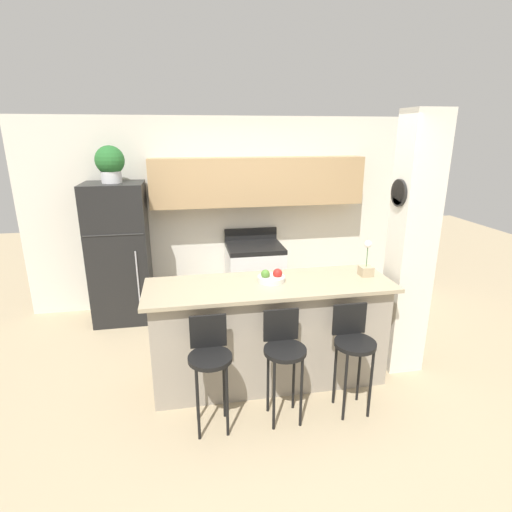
{
  "coord_description": "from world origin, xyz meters",
  "views": [
    {
      "loc": [
        -0.75,
        -3.35,
        2.34
      ],
      "look_at": [
        0.0,
        0.7,
        1.06
      ],
      "focal_mm": 28.0,
      "sensor_mm": 36.0,
      "label": 1
    }
  ],
  "objects_px": {
    "stove_range": "(255,277)",
    "bar_stool_left": "(210,358)",
    "trash_bin": "(170,307)",
    "fruit_bowl": "(271,277)",
    "bar_stool_right": "(353,344)",
    "bar_stool_mid": "(284,351)",
    "potted_plant_on_fridge": "(110,163)",
    "refrigerator": "(120,254)",
    "orchid_vase": "(366,266)"
  },
  "relations": [
    {
      "from": "bar_stool_mid",
      "to": "bar_stool_right",
      "type": "xyz_separation_m",
      "value": [
        0.61,
        0.0,
        0.0
      ]
    },
    {
      "from": "orchid_vase",
      "to": "fruit_bowl",
      "type": "relative_size",
      "value": 1.38
    },
    {
      "from": "bar_stool_mid",
      "to": "refrigerator",
      "type": "bearing_deg",
      "value": 125.1
    },
    {
      "from": "potted_plant_on_fridge",
      "to": "fruit_bowl",
      "type": "bearing_deg",
      "value": -45.7
    },
    {
      "from": "stove_range",
      "to": "bar_stool_mid",
      "type": "xyz_separation_m",
      "value": [
        -0.16,
        -2.22,
        0.17
      ]
    },
    {
      "from": "refrigerator",
      "to": "potted_plant_on_fridge",
      "type": "bearing_deg",
      "value": 120.47
    },
    {
      "from": "bar_stool_left",
      "to": "bar_stool_mid",
      "type": "height_order",
      "value": "same"
    },
    {
      "from": "refrigerator",
      "to": "trash_bin",
      "type": "relative_size",
      "value": 4.65
    },
    {
      "from": "fruit_bowl",
      "to": "refrigerator",
      "type": "bearing_deg",
      "value": 134.3
    },
    {
      "from": "stove_range",
      "to": "trash_bin",
      "type": "height_order",
      "value": "stove_range"
    },
    {
      "from": "orchid_vase",
      "to": "trash_bin",
      "type": "distance_m",
      "value": 2.59
    },
    {
      "from": "stove_range",
      "to": "orchid_vase",
      "type": "relative_size",
      "value": 3.03
    },
    {
      "from": "trash_bin",
      "to": "bar_stool_mid",
      "type": "bearing_deg",
      "value": -64.03
    },
    {
      "from": "bar_stool_mid",
      "to": "trash_bin",
      "type": "height_order",
      "value": "bar_stool_mid"
    },
    {
      "from": "stove_range",
      "to": "bar_stool_left",
      "type": "xyz_separation_m",
      "value": [
        -0.77,
        -2.22,
        0.17
      ]
    },
    {
      "from": "refrigerator",
      "to": "fruit_bowl",
      "type": "relative_size",
      "value": 6.93
    },
    {
      "from": "fruit_bowl",
      "to": "bar_stool_right",
      "type": "bearing_deg",
      "value": -45.8
    },
    {
      "from": "bar_stool_right",
      "to": "bar_stool_mid",
      "type": "bearing_deg",
      "value": 180.0
    },
    {
      "from": "potted_plant_on_fridge",
      "to": "bar_stool_right",
      "type": "bearing_deg",
      "value": -45.73
    },
    {
      "from": "orchid_vase",
      "to": "fruit_bowl",
      "type": "xyz_separation_m",
      "value": [
        -0.94,
        0.01,
        -0.06
      ]
    },
    {
      "from": "refrigerator",
      "to": "potted_plant_on_fridge",
      "type": "relative_size",
      "value": 4.08
    },
    {
      "from": "stove_range",
      "to": "trash_bin",
      "type": "relative_size",
      "value": 2.82
    },
    {
      "from": "refrigerator",
      "to": "trash_bin",
      "type": "xyz_separation_m",
      "value": [
        0.58,
        -0.2,
        -0.69
      ]
    },
    {
      "from": "bar_stool_mid",
      "to": "orchid_vase",
      "type": "relative_size",
      "value": 2.69
    },
    {
      "from": "bar_stool_left",
      "to": "trash_bin",
      "type": "xyz_separation_m",
      "value": [
        -0.38,
        2.02,
        -0.44
      ]
    },
    {
      "from": "stove_range",
      "to": "bar_stool_left",
      "type": "distance_m",
      "value": 2.35
    },
    {
      "from": "potted_plant_on_fridge",
      "to": "trash_bin",
      "type": "height_order",
      "value": "potted_plant_on_fridge"
    },
    {
      "from": "bar_stool_right",
      "to": "potted_plant_on_fridge",
      "type": "xyz_separation_m",
      "value": [
        -2.17,
        2.23,
        1.37
      ]
    },
    {
      "from": "refrigerator",
      "to": "bar_stool_mid",
      "type": "bearing_deg",
      "value": -54.9
    },
    {
      "from": "stove_range",
      "to": "potted_plant_on_fridge",
      "type": "height_order",
      "value": "potted_plant_on_fridge"
    },
    {
      "from": "potted_plant_on_fridge",
      "to": "orchid_vase",
      "type": "distance_m",
      "value": 3.14
    },
    {
      "from": "bar_stool_left",
      "to": "fruit_bowl",
      "type": "bearing_deg",
      "value": 43.41
    },
    {
      "from": "potted_plant_on_fridge",
      "to": "trash_bin",
      "type": "relative_size",
      "value": 1.14
    },
    {
      "from": "bar_stool_left",
      "to": "bar_stool_mid",
      "type": "xyz_separation_m",
      "value": [
        0.61,
        0.0,
        0.0
      ]
    },
    {
      "from": "stove_range",
      "to": "refrigerator",
      "type": "bearing_deg",
      "value": 179.66
    },
    {
      "from": "bar_stool_mid",
      "to": "bar_stool_right",
      "type": "bearing_deg",
      "value": 0.0
    },
    {
      "from": "trash_bin",
      "to": "potted_plant_on_fridge",
      "type": "bearing_deg",
      "value": 160.71
    },
    {
      "from": "bar_stool_mid",
      "to": "potted_plant_on_fridge",
      "type": "distance_m",
      "value": 3.05
    },
    {
      "from": "stove_range",
      "to": "bar_stool_mid",
      "type": "bearing_deg",
      "value": -94.14
    },
    {
      "from": "orchid_vase",
      "to": "bar_stool_right",
      "type": "bearing_deg",
      "value": -121.12
    },
    {
      "from": "stove_range",
      "to": "fruit_bowl",
      "type": "xyz_separation_m",
      "value": [
        -0.14,
        -1.62,
        0.59
      ]
    },
    {
      "from": "bar_stool_left",
      "to": "potted_plant_on_fridge",
      "type": "distance_m",
      "value": 2.79
    },
    {
      "from": "refrigerator",
      "to": "bar_stool_right",
      "type": "height_order",
      "value": "refrigerator"
    },
    {
      "from": "fruit_bowl",
      "to": "trash_bin",
      "type": "height_order",
      "value": "fruit_bowl"
    },
    {
      "from": "fruit_bowl",
      "to": "potted_plant_on_fridge",
      "type": "bearing_deg",
      "value": 134.3
    },
    {
      "from": "trash_bin",
      "to": "bar_stool_left",
      "type": "bearing_deg",
      "value": -79.36
    },
    {
      "from": "stove_range",
      "to": "trash_bin",
      "type": "distance_m",
      "value": 1.19
    },
    {
      "from": "refrigerator",
      "to": "bar_stool_right",
      "type": "distance_m",
      "value": 3.12
    },
    {
      "from": "bar_stool_left",
      "to": "trash_bin",
      "type": "distance_m",
      "value": 2.11
    },
    {
      "from": "stove_range",
      "to": "potted_plant_on_fridge",
      "type": "xyz_separation_m",
      "value": [
        -1.73,
        0.01,
        1.54
      ]
    }
  ]
}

